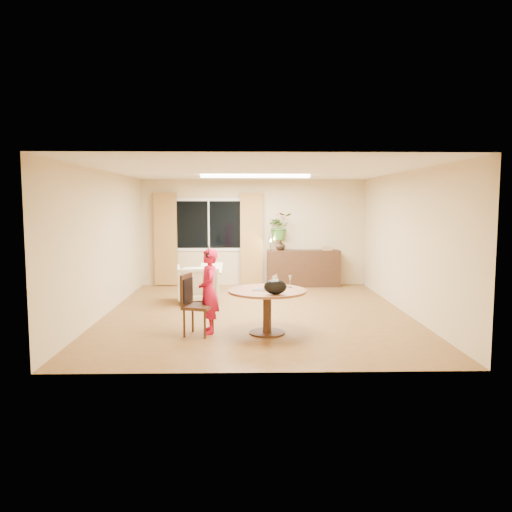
{
  "coord_description": "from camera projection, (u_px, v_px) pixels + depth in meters",
  "views": [
    {
      "loc": [
        -0.21,
        -9.03,
        2.01
      ],
      "look_at": [
        -0.02,
        -0.2,
        1.08
      ],
      "focal_mm": 35.0,
      "sensor_mm": 36.0,
      "label": 1
    }
  ],
  "objects": [
    {
      "name": "dining_table",
      "position": [
        267.0,
        299.0,
        7.7
      ],
      "size": [
        1.21,
        1.21,
        0.69
      ],
      "color": "brown",
      "rests_on": "floor"
    },
    {
      "name": "wall_right",
      "position": [
        407.0,
        243.0,
        9.12
      ],
      "size": [
        0.0,
        6.5,
        6.5
      ],
      "primitive_type": "plane",
      "rotation": [
        1.57,
        0.0,
        -1.57
      ],
      "color": "#D6B88B",
      "rests_on": "floor"
    },
    {
      "name": "wall_back",
      "position": [
        254.0,
        233.0,
        12.29
      ],
      "size": [
        5.5,
        0.0,
        5.5
      ],
      "primitive_type": "plane",
      "rotation": [
        1.57,
        0.0,
        0.0
      ],
      "color": "#D6B88B",
      "rests_on": "floor"
    },
    {
      "name": "throw",
      "position": [
        211.0,
        264.0,
        10.18
      ],
      "size": [
        0.45,
        0.55,
        0.03
      ],
      "primitive_type": null,
      "rotation": [
        0.0,
        0.0,
        0.0
      ],
      "color": "beige",
      "rests_on": "armchair"
    },
    {
      "name": "wine_glass",
      "position": [
        290.0,
        281.0,
        7.89
      ],
      "size": [
        0.07,
        0.07,
        0.19
      ],
      "primitive_type": null,
      "rotation": [
        0.0,
        0.0,
        -0.12
      ],
      "color": "white",
      "rests_on": "dining_table"
    },
    {
      "name": "wall_left",
      "position": [
        105.0,
        243.0,
        9.0
      ],
      "size": [
        0.0,
        6.5,
        6.5
      ],
      "primitive_type": "plane",
      "rotation": [
        1.57,
        0.0,
        1.57
      ],
      "color": "#D6B88B",
      "rests_on": "floor"
    },
    {
      "name": "laptop",
      "position": [
        266.0,
        282.0,
        7.65
      ],
      "size": [
        0.43,
        0.35,
        0.25
      ],
      "primitive_type": null,
      "rotation": [
        0.0,
        0.0,
        -0.34
      ],
      "color": "#B7B7BC",
      "rests_on": "dining_table"
    },
    {
      "name": "curtain_left",
      "position": [
        166.0,
        239.0,
        12.16
      ],
      "size": [
        0.55,
        0.08,
        2.25
      ],
      "primitive_type": "cube",
      "color": "brown",
      "rests_on": "wall_back"
    },
    {
      "name": "armchair",
      "position": [
        198.0,
        283.0,
        10.22
      ],
      "size": [
        0.93,
        0.95,
        0.76
      ],
      "primitive_type": "imported",
      "rotation": [
        0.0,
        0.0,
        3.28
      ],
      "color": "beige",
      "rests_on": "floor"
    },
    {
      "name": "sideboard",
      "position": [
        303.0,
        268.0,
        12.17
      ],
      "size": [
        1.77,
        0.43,
        0.88
      ],
      "primitive_type": "cube",
      "color": "#311F10",
      "rests_on": "floor"
    },
    {
      "name": "dining_chair",
      "position": [
        198.0,
        305.0,
        7.61
      ],
      "size": [
        0.55,
        0.53,
        0.94
      ],
      "primitive_type": null,
      "rotation": [
        0.0,
        0.0,
        -0.29
      ],
      "color": "#311F10",
      "rests_on": "floor"
    },
    {
      "name": "window",
      "position": [
        209.0,
        225.0,
        12.22
      ],
      "size": [
        1.7,
        0.03,
        1.3
      ],
      "color": "white",
      "rests_on": "wall_back"
    },
    {
      "name": "floor",
      "position": [
        257.0,
        313.0,
        9.19
      ],
      "size": [
        6.5,
        6.5,
        0.0
      ],
      "primitive_type": "plane",
      "color": "brown",
      "rests_on": "ground"
    },
    {
      "name": "tumbler",
      "position": [
        272.0,
        284.0,
        7.91
      ],
      "size": [
        0.09,
        0.09,
        0.11
      ],
      "primitive_type": null,
      "rotation": [
        0.0,
        0.0,
        -0.24
      ],
      "color": "white",
      "rests_on": "dining_table"
    },
    {
      "name": "ceiling",
      "position": [
        257.0,
        171.0,
        8.92
      ],
      "size": [
        6.5,
        6.5,
        0.0
      ],
      "primitive_type": "plane",
      "rotation": [
        3.14,
        0.0,
        0.0
      ],
      "color": "white",
      "rests_on": "wall_back"
    },
    {
      "name": "child",
      "position": [
        209.0,
        291.0,
        7.73
      ],
      "size": [
        0.52,
        0.39,
        1.32
      ],
      "primitive_type": "imported",
      "rotation": [
        0.0,
        0.0,
        -1.41
      ],
      "color": "red",
      "rests_on": "floor"
    },
    {
      "name": "curtain_right",
      "position": [
        252.0,
        239.0,
        12.21
      ],
      "size": [
        0.55,
        0.08,
        2.25
      ],
      "primitive_type": "cube",
      "color": "brown",
      "rests_on": "wall_back"
    },
    {
      "name": "pot_lid",
      "position": [
        281.0,
        286.0,
        7.93
      ],
      "size": [
        0.21,
        0.21,
        0.03
      ],
      "primitive_type": null,
      "rotation": [
        0.0,
        0.0,
        -0.03
      ],
      "color": "white",
      "rests_on": "dining_table"
    },
    {
      "name": "ceiling_panel",
      "position": [
        255.0,
        176.0,
        10.12
      ],
      "size": [
        2.2,
        0.35,
        0.05
      ],
      "primitive_type": "cube",
      "color": "white",
      "rests_on": "ceiling"
    },
    {
      "name": "bouquet",
      "position": [
        280.0,
        227.0,
        12.05
      ],
      "size": [
        0.68,
        0.61,
        0.66
      ],
      "primitive_type": "imported",
      "rotation": [
        0.0,
        0.0,
        0.18
      ],
      "color": "#2A6024",
      "rests_on": "vase"
    },
    {
      "name": "handbag",
      "position": [
        275.0,
        287.0,
        7.27
      ],
      "size": [
        0.38,
        0.3,
        0.22
      ],
      "primitive_type": null,
      "rotation": [
        0.0,
        0.0,
        0.33
      ],
      "color": "black",
      "rests_on": "dining_table"
    },
    {
      "name": "book_stack",
      "position": [
        327.0,
        248.0,
        12.13
      ],
      "size": [
        0.25,
        0.21,
        0.09
      ],
      "primitive_type": null,
      "rotation": [
        0.0,
        0.0,
        -0.25
      ],
      "color": "olive",
      "rests_on": "sideboard"
    },
    {
      "name": "desk_lamp",
      "position": [
        271.0,
        244.0,
        12.04
      ],
      "size": [
        0.15,
        0.15,
        0.32
      ],
      "primitive_type": null,
      "rotation": [
        0.0,
        0.0,
        0.18
      ],
      "color": "black",
      "rests_on": "sideboard"
    },
    {
      "name": "vase",
      "position": [
        280.0,
        245.0,
        12.09
      ],
      "size": [
        0.29,
        0.29,
        0.25
      ],
      "primitive_type": "imported",
      "rotation": [
        0.0,
        0.0,
        -0.23
      ],
      "color": "black",
      "rests_on": "sideboard"
    }
  ]
}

